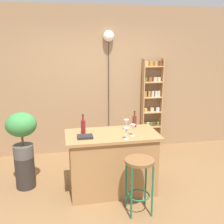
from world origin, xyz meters
The scene contains 14 objects.
ground centered at (0.00, 0.00, 0.00)m, with size 12.00×12.00×0.00m, color brown.
back_wall centered at (0.00, 1.95, 1.40)m, with size 6.40×0.10×2.80m, color #997551.
kitchen_counter centered at (0.00, 0.30, 0.45)m, with size 1.31×0.68×0.88m.
bar_stool centered at (0.23, -0.29, 0.55)m, with size 0.37×0.37×0.73m.
spice_shelf centered at (1.11, 1.80, 0.99)m, with size 0.40×0.16×1.83m.
plant_stool centered at (-1.27, 0.64, 0.24)m, with size 0.29×0.29×0.49m, color #2D2823.
potted_plant centered at (-1.27, 0.64, 0.91)m, with size 0.44×0.40×0.68m.
bottle_soda_blue centered at (0.40, 0.55, 0.98)m, with size 0.06×0.06×0.25m.
bottle_spirits_clear centered at (-0.40, 0.36, 0.99)m, with size 0.06×0.06×0.29m.
wine_glass_left centered at (0.24, 0.41, 1.00)m, with size 0.07×0.07×0.16m.
wine_glass_center centered at (0.27, 0.16, 1.00)m, with size 0.07×0.07×0.16m.
wine_glass_right centered at (0.14, 0.03, 1.00)m, with size 0.07×0.07×0.16m.
cookbook centered at (-0.39, 0.20, 0.90)m, with size 0.21×0.15×0.04m, color black.
pendant_globe_light centered at (0.24, 1.84, 2.20)m, with size 0.20×0.20×2.34m.
Camera 1 is at (-0.71, -3.32, 2.16)m, focal length 44.11 mm.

